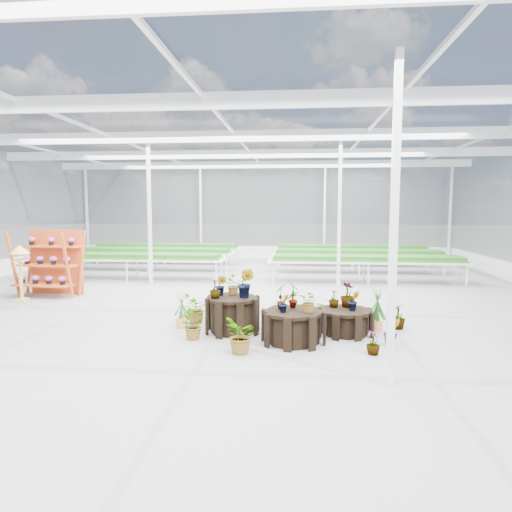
# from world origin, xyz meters

# --- Properties ---
(ground_plane) EXTENTS (24.00, 24.00, 0.00)m
(ground_plane) POSITION_xyz_m (0.00, 0.00, 0.00)
(ground_plane) COLOR gray
(ground_plane) RESTS_ON ground
(greenhouse_shell) EXTENTS (18.00, 24.00, 4.50)m
(greenhouse_shell) POSITION_xyz_m (0.00, 0.00, 2.25)
(greenhouse_shell) COLOR white
(greenhouse_shell) RESTS_ON ground
(steel_frame) EXTENTS (18.00, 24.00, 4.50)m
(steel_frame) POSITION_xyz_m (0.00, 0.00, 2.25)
(steel_frame) COLOR silver
(steel_frame) RESTS_ON ground
(nursery_benches) EXTENTS (16.00, 7.00, 0.84)m
(nursery_benches) POSITION_xyz_m (0.00, 7.20, 0.42)
(nursery_benches) COLOR silver
(nursery_benches) RESTS_ON ground
(plinth_tall) EXTENTS (1.38, 1.38, 0.71)m
(plinth_tall) POSITION_xyz_m (0.46, -1.51, 0.36)
(plinth_tall) COLOR black
(plinth_tall) RESTS_ON ground
(plinth_mid) EXTENTS (1.30, 1.30, 0.60)m
(plinth_mid) POSITION_xyz_m (1.66, -2.11, 0.30)
(plinth_mid) COLOR black
(plinth_mid) RESTS_ON ground
(plinth_low) EXTENTS (1.42, 1.42, 0.49)m
(plinth_low) POSITION_xyz_m (2.66, -1.41, 0.24)
(plinth_low) COLOR black
(plinth_low) RESTS_ON ground
(shelf_rack) EXTENTS (1.82, 1.08, 1.84)m
(shelf_rack) POSITION_xyz_m (-5.20, 1.76, 0.92)
(shelf_rack) COLOR #B2421B
(shelf_rack) RESTS_ON ground
(bird_table) EXTENTS (0.47, 0.47, 1.50)m
(bird_table) POSITION_xyz_m (-5.52, 1.00, 0.75)
(bird_table) COLOR gold
(bird_table) RESTS_ON ground
(nursery_plants) EXTENTS (4.80, 3.19, 1.30)m
(nursery_plants) POSITION_xyz_m (1.25, -1.44, 0.45)
(nursery_plants) COLOR #1E5318
(nursery_plants) RESTS_ON ground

